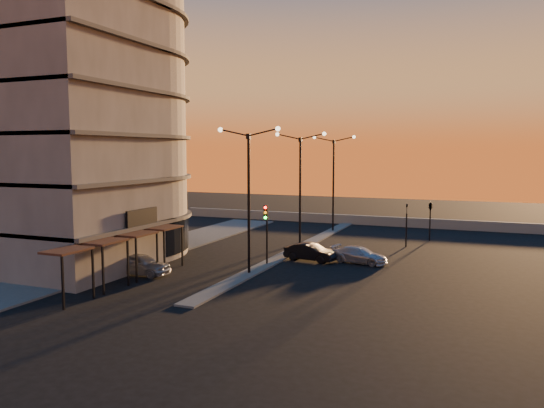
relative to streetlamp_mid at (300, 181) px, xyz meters
The scene contains 14 objects.
ground 11.46m from the streetlamp_mid, 90.00° to the right, with size 120.00×120.00×0.00m, color black.
sidewalk_west 13.30m from the streetlamp_mid, 150.26° to the right, with size 5.00×40.00×0.12m, color #4A4A48.
median 5.53m from the streetlamp_mid, 90.00° to the left, with size 1.20×36.00×0.12m, color #4A4A48.
parapet 16.91m from the streetlamp_mid, 82.87° to the left, with size 44.00×0.50×1.00m, color gray.
building 18.31m from the streetlamp_mid, 144.54° to the right, with size 14.35×17.08×25.00m.
streetlamp_near 10.00m from the streetlamp_mid, 90.00° to the right, with size 4.32×0.32×9.51m.
streetlamp_mid is the anchor object (origin of this frame).
streetlamp_far 10.00m from the streetlamp_mid, 90.00° to the left, with size 4.32×0.32×9.51m.
traffic_light_main 7.62m from the streetlamp_mid, 90.00° to the right, with size 0.28×0.44×4.25m.
signal_east_a 9.67m from the streetlamp_mid, 26.57° to the left, with size 0.13×0.16×3.60m.
signal_east_b 12.67m from the streetlamp_mid, 40.10° to the left, with size 0.42×1.99×3.60m.
car_hatchback 15.14m from the streetlamp_mid, 116.98° to the right, with size 1.65×4.11×1.40m, color #A6A9AD.
car_sedan 7.03m from the streetlamp_mid, 61.79° to the right, with size 1.34×3.86×1.27m, color black.
car_wagon 8.60m from the streetlamp_mid, 33.29° to the right, with size 1.64×4.02×1.17m, color #B6B7BE.
Camera 1 is at (14.16, -30.72, 7.95)m, focal length 35.00 mm.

